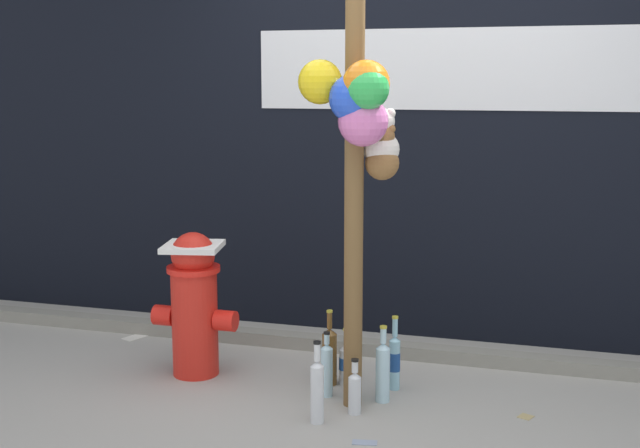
{
  "coord_description": "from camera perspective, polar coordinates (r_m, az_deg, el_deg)",
  "views": [
    {
      "loc": [
        0.89,
        -3.6,
        1.62
      ],
      "look_at": [
        -0.23,
        0.23,
        0.92
      ],
      "focal_mm": 46.23,
      "sensor_mm": 36.0,
      "label": 1
    }
  ],
  "objects": [
    {
      "name": "ground_plane",
      "position": [
        4.05,
        2.28,
        -13.68
      ],
      "size": [
        14.0,
        14.0,
        0.0
      ],
      "primitive_type": "plane",
      "color": "#9E9B93"
    },
    {
      "name": "building_wall",
      "position": [
        5.22,
        6.59,
        8.62
      ],
      "size": [
        10.0,
        0.21,
        3.01
      ],
      "color": "black",
      "rests_on": "ground_plane"
    },
    {
      "name": "curb_strip",
      "position": [
        4.96,
        5.19,
        -8.66
      ],
      "size": [
        8.0,
        0.12,
        0.08
      ],
      "primitive_type": "cube",
      "color": "gray",
      "rests_on": "ground_plane"
    },
    {
      "name": "memorial_post",
      "position": [
        3.88,
        2.7,
        9.27
      ],
      "size": [
        0.58,
        0.43,
        2.66
      ],
      "color": "brown",
      "rests_on": "ground_plane"
    },
    {
      "name": "fire_hydrant",
      "position": [
        4.6,
        -8.7,
        -5.3
      ],
      "size": [
        0.48,
        0.36,
        0.8
      ],
      "color": "red",
      "rests_on": "ground_plane"
    },
    {
      "name": "bottle_0",
      "position": [
        4.32,
        0.47,
        -9.97
      ],
      "size": [
        0.06,
        0.06,
        0.35
      ],
      "color": "#B2DBEA",
      "rests_on": "ground_plane"
    },
    {
      "name": "bottle_1",
      "position": [
        4.0,
        -0.2,
        -11.36
      ],
      "size": [
        0.07,
        0.07,
        0.41
      ],
      "color": "silver",
      "rests_on": "ground_plane"
    },
    {
      "name": "bottle_2",
      "position": [
        4.5,
        1.85,
        -9.53
      ],
      "size": [
        0.08,
        0.08,
        0.31
      ],
      "color": "silver",
      "rests_on": "ground_plane"
    },
    {
      "name": "bottle_3",
      "position": [
        4.43,
        5.18,
        -9.37
      ],
      "size": [
        0.06,
        0.06,
        0.4
      ],
      "color": "#93CCE0",
      "rests_on": "ground_plane"
    },
    {
      "name": "bottle_4",
      "position": [
        4.12,
        2.42,
        -11.46
      ],
      "size": [
        0.06,
        0.06,
        0.28
      ],
      "color": "silver",
      "rests_on": "ground_plane"
    },
    {
      "name": "bottle_5",
      "position": [
        4.32,
        2.44,
        -9.89
      ],
      "size": [
        0.06,
        0.06,
        0.36
      ],
      "color": "#93CCE0",
      "rests_on": "ground_plane"
    },
    {
      "name": "bottle_6",
      "position": [
        4.47,
        0.66,
        -9.06
      ],
      "size": [
        0.08,
        0.08,
        0.41
      ],
      "color": "brown",
      "rests_on": "ground_plane"
    },
    {
      "name": "bottle_7",
      "position": [
        4.26,
        4.37,
        -10.06
      ],
      "size": [
        0.07,
        0.07,
        0.4
      ],
      "color": "#B2DBEA",
      "rests_on": "ground_plane"
    },
    {
      "name": "litter_0",
      "position": [
        5.09,
        11.16,
        -8.75
      ],
      "size": [
        0.11,
        0.11,
        0.01
      ],
      "primitive_type": "cube",
      "rotation": [
        0.0,
        0.0,
        2.15
      ],
      "color": "tan",
      "rests_on": "ground_plane"
    },
    {
      "name": "litter_1",
      "position": [
        3.86,
        3.11,
        -14.85
      ],
      "size": [
        0.12,
        0.07,
        0.01
      ],
      "primitive_type": "cube",
      "rotation": [
        0.0,
        0.0,
        0.18
      ],
      "color": "#8C99B2",
      "rests_on": "ground_plane"
    },
    {
      "name": "litter_2",
      "position": [
        4.24,
        14.05,
        -12.79
      ],
      "size": [
        0.08,
        0.09,
        0.01
      ],
      "primitive_type": "cube",
      "rotation": [
        0.0,
        0.0,
        2.73
      ],
      "color": "tan",
      "rests_on": "ground_plane"
    },
    {
      "name": "litter_3",
      "position": [
        5.43,
        -12.71,
        -7.64
      ],
      "size": [
        0.14,
        0.17,
        0.01
      ],
      "primitive_type": "cube",
      "rotation": [
        0.0,
        0.0,
        1.2
      ],
      "color": "silver",
      "rests_on": "ground_plane"
    }
  ]
}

